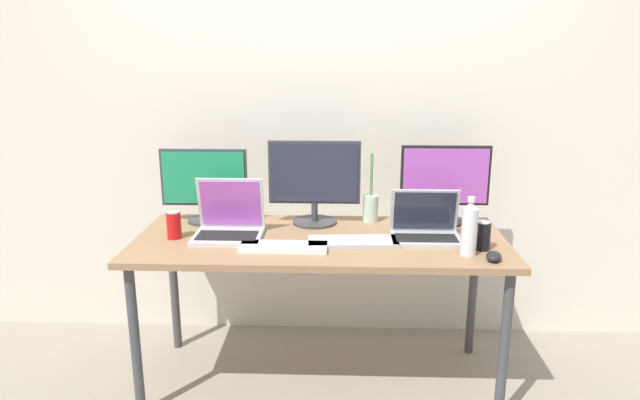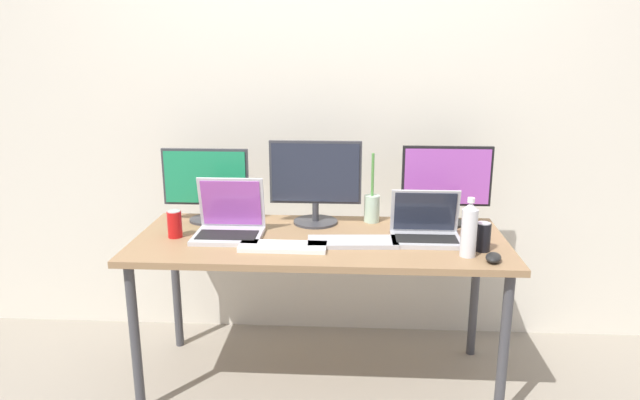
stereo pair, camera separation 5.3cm
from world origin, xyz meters
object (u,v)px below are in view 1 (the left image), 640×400
Objects in this scene: laptop_silver at (229,224)px; keyboard_aux at (353,242)px; monitor_left at (204,183)px; soda_can_near_keyboard at (174,225)px; soda_can_by_laptop at (483,236)px; monitor_right at (445,182)px; keyboard_main at (284,247)px; laptop_secondary at (425,228)px; water_bottle at (469,229)px; bamboo_vase at (371,207)px; monitor_center at (314,180)px; work_desk at (320,251)px; mouse_by_keyboard at (494,256)px.

keyboard_aux is at bearing -8.82° from laptop_silver.
soda_can_near_keyboard is (-0.09, -0.26, -0.14)m from monitor_left.
soda_can_by_laptop is at bearing -8.64° from keyboard_aux.
keyboard_main is (-0.76, -0.41, -0.20)m from monitor_right.
monitor_left is 1.10m from laptop_secondary.
soda_can_by_laptop reaches higher than keyboard_aux.
water_bottle is (1.22, -0.44, -0.08)m from monitor_left.
keyboard_aux is at bearing -143.78° from monitor_right.
laptop_secondary is 0.34m from keyboard_aux.
keyboard_aux is (0.30, 0.08, 0.00)m from keyboard_main.
monitor_right reaches higher than keyboard_aux.
monitor_left reaches higher than soda_can_near_keyboard.
keyboard_main is at bearing -14.29° from soda_can_near_keyboard.
monitor_center is at bearing -171.74° from bamboo_vase.
monitor_left is at bearing 158.16° from work_desk.
soda_can_by_laptop is at bearing -7.05° from laptop_silver.
monitor_left is at bearing 125.52° from laptop_silver.
monitor_left is 1.39× the size of laptop_silver.
monitor_left reaches higher than mouse_by_keyboard.
laptop_silver is (-0.39, -0.22, -0.16)m from monitor_center.
monitor_left is 3.40× the size of soda_can_near_keyboard.
monitor_center is 1.78× the size of water_bottle.
soda_can_near_keyboard reaches higher than work_desk.
work_desk is 0.36m from monitor_center.
soda_can_near_keyboard is 1.38m from soda_can_by_laptop.
mouse_by_keyboard is (0.58, -0.18, 0.01)m from keyboard_aux.
laptop_silver reaches higher than water_bottle.
monitor_right reaches higher than laptop_silver.
bamboo_vase is at bearing 71.35° from keyboard_aux.
monitor_left is at bearing 71.98° from soda_can_near_keyboard.
laptop_silver reaches higher than keyboard_main.
soda_can_near_keyboard reaches higher than keyboard_main.
mouse_by_keyboard is 0.78× the size of soda_can_near_keyboard.
soda_can_near_keyboard is (-0.67, -0.03, 0.13)m from work_desk.
soda_can_by_laptop is 0.36× the size of bamboo_vase.
monitor_left is 1.29m from water_bottle.
work_desk is at bearing -132.54° from bamboo_vase.
laptop_silver is 0.72m from bamboo_vase.
monitor_left reaches higher than water_bottle.
work_desk is 5.48× the size of laptop_secondary.
soda_can_by_laptop is at bearing 42.79° from water_bottle.
monitor_right is 0.42m from soda_can_by_laptop.
keyboard_aux is (0.15, -0.08, 0.07)m from work_desk.
monitor_center reaches higher than laptop_silver.
laptop_silver is 0.89× the size of bamboo_vase.
work_desk is at bearing 47.22° from keyboard_main.
laptop_secondary reaches higher than keyboard_main.
bamboo_vase is (-0.23, 0.27, 0.02)m from laptop_secondary.
mouse_by_keyboard is at bearing -19.97° from work_desk.
monitor_left reaches higher than soda_can_by_laptop.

